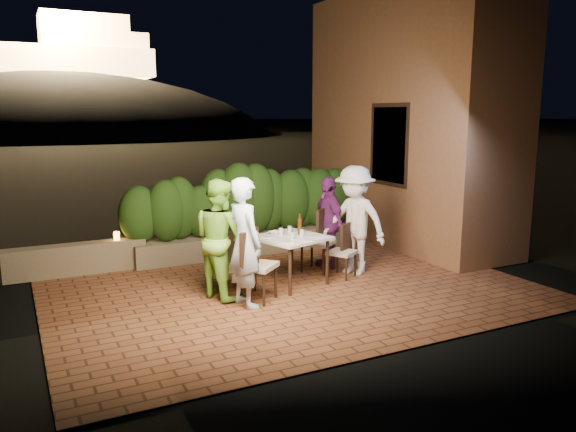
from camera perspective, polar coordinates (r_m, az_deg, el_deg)
ground at (r=8.47m, az=0.57°, el=-7.55°), size 400.00×400.00×0.00m
terrace_floor at (r=8.91m, az=-0.91°, el=-7.00°), size 7.00×6.00×0.15m
building_wall at (r=11.71m, az=12.03°, el=9.76°), size 1.60×5.00×5.00m
window_pane at (r=10.85m, az=10.34°, el=7.14°), size 0.08×1.00×1.40m
window_frame at (r=10.84m, az=10.29°, el=7.13°), size 0.06×1.15×1.55m
planter at (r=10.51m, az=-4.20°, el=-2.76°), size 4.20×0.55×0.40m
hedge at (r=10.36m, az=-4.26°, el=1.28°), size 4.00×0.70×1.10m
parapet at (r=9.79m, az=-20.69°, el=-4.11°), size 2.20×0.30×0.50m
hill at (r=67.72m, az=-21.76°, el=4.15°), size 52.00×40.00×22.00m
fortress at (r=67.86m, az=-22.62°, el=16.40°), size 26.00×8.00×8.00m
dining_table at (r=8.59m, az=0.30°, el=-4.54°), size 1.18×1.18×0.75m
plate_nw at (r=8.13m, az=0.10°, el=-2.65°), size 0.20×0.20×0.01m
plate_sw at (r=8.48m, az=-1.97°, el=-2.09°), size 0.24×0.24×0.01m
plate_ne at (r=8.52m, az=2.74°, el=-2.05°), size 0.23×0.23×0.01m
plate_se at (r=8.87m, az=0.44°, el=-1.54°), size 0.20×0.20×0.01m
plate_centre at (r=8.54m, az=0.33°, el=-2.00°), size 0.20×0.20×0.01m
plate_front at (r=8.27m, az=2.14°, el=-2.42°), size 0.23×0.23×0.01m
glass_nw at (r=8.32m, az=0.44°, el=-2.03°), size 0.06×0.06×0.10m
glass_sw at (r=8.56m, az=-0.73°, el=-1.62°), size 0.07×0.07×0.12m
glass_ne at (r=8.53m, az=1.41°, el=-1.71°), size 0.06×0.06×0.10m
glass_se at (r=8.72m, az=0.18°, el=-1.40°), size 0.07×0.07×0.11m
beer_bottle at (r=8.61m, az=1.20°, el=-0.82°), size 0.06×0.06×0.33m
bowl at (r=8.66m, az=-1.31°, el=-1.71°), size 0.24×0.24×0.05m
chair_left_front at (r=7.84m, az=-3.19°, el=-4.88°), size 0.69×0.69×1.05m
chair_left_back at (r=8.23m, az=-5.18°, el=-4.48°), size 0.62×0.62×0.97m
chair_right_front at (r=8.99m, az=5.49°, el=-3.57°), size 0.54×0.54×0.85m
chair_right_back at (r=9.28m, az=3.03°, el=-2.54°), size 0.66×0.66×1.03m
diner_blue at (r=7.55m, az=-4.42°, el=-2.71°), size 0.52×0.70×1.77m
diner_green at (r=7.97m, az=-6.93°, el=-2.28°), size 0.87×0.99×1.70m
diner_white at (r=9.12m, az=6.77°, el=-0.45°), size 1.07×1.31×1.77m
diner_purple at (r=9.52m, az=4.07°, el=-0.60°), size 0.43×0.93×1.55m
parapet_lamp at (r=9.80m, az=-17.02°, el=-1.95°), size 0.10×0.10×0.14m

